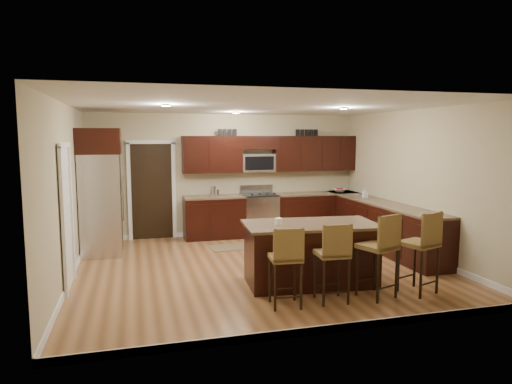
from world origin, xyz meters
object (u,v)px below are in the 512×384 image
object	(u,v)px
stool_mid	(334,253)
refrigerator	(101,190)
range	(259,214)
stool_extra	(423,243)
island	(310,255)
stool_left	(287,258)
stool_right	(381,246)

from	to	relation	value
stool_mid	refrigerator	bearing A→B (deg)	134.35
range	stool_extra	size ratio (longest dim) A/B	0.95
island	stool_extra	size ratio (longest dim) A/B	1.75
stool_left	stool_extra	distance (m)	2.00
stool_mid	refrigerator	xyz separation A→B (m)	(-3.12, 3.53, 0.53)
stool_left	stool_right	xyz separation A→B (m)	(1.35, -0.00, 0.07)
range	island	size ratio (longest dim) A/B	0.54
range	stool_right	world-z (taller)	stool_right
stool_extra	range	bearing A→B (deg)	85.46
stool_left	stool_right	distance (m)	1.36
island	stool_right	size ratio (longest dim) A/B	1.75
stool_extra	stool_mid	bearing A→B (deg)	160.29
island	stool_left	world-z (taller)	stool_left
stool_right	stool_extra	xyz separation A→B (m)	(0.65, 0.00, 0.00)
refrigerator	stool_left	bearing A→B (deg)	-55.08
island	stool_right	bearing A→B (deg)	-45.74
stool_left	stool_mid	distance (m)	0.66
range	stool_left	xyz separation A→B (m)	(-0.84, -4.32, 0.19)
range	stool_mid	bearing A→B (deg)	-92.41
range	stool_extra	distance (m)	4.49
stool_extra	stool_right	bearing A→B (deg)	160.35
stool_right	stool_extra	bearing A→B (deg)	-19.65
stool_left	stool_extra	world-z (taller)	stool_extra
range	stool_left	distance (m)	4.41
stool_left	refrigerator	size ratio (longest dim) A/B	0.45
island	stool_extra	xyz separation A→B (m)	(1.34, -0.85, 0.30)
stool_mid	stool_extra	distance (m)	1.35
stool_extra	refrigerator	bearing A→B (deg)	122.02
island	refrigerator	size ratio (longest dim) A/B	0.87
stool_left	stool_mid	bearing A→B (deg)	5.59
stool_left	refrigerator	distance (m)	4.34
range	stool_mid	world-z (taller)	range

